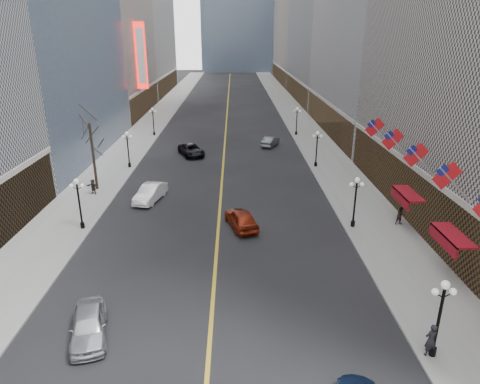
{
  "coord_description": "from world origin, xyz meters",
  "views": [
    {
      "loc": [
        1.39,
        -3.95,
        16.1
      ],
      "look_at": [
        1.68,
        15.15,
        8.96
      ],
      "focal_mm": 32.0,
      "sensor_mm": 36.0,
      "label": 1
    }
  ],
  "objects_px": {
    "streetlamp_east_0": "(440,311)",
    "streetlamp_west_2": "(128,146)",
    "car_nb_mid": "(150,193)",
    "ped_ne_corner": "(431,340)",
    "streetlamp_west_3": "(153,118)",
    "streetlamp_east_2": "(317,145)",
    "car_nb_near": "(89,325)",
    "car_sb_mid": "(241,219)",
    "streetlamp_east_1": "(355,197)",
    "streetlamp_east_3": "(297,118)",
    "car_nb_far": "(191,150)",
    "streetlamp_west_1": "(79,198)",
    "car_sb_far": "(270,141)"
  },
  "relations": [
    {
      "from": "car_sb_mid",
      "to": "streetlamp_east_0",
      "type": "bearing_deg",
      "value": 104.27
    },
    {
      "from": "streetlamp_east_0",
      "to": "streetlamp_west_2",
      "type": "xyz_separation_m",
      "value": [
        -23.6,
        34.0,
        0.0
      ]
    },
    {
      "from": "streetlamp_east_0",
      "to": "streetlamp_west_2",
      "type": "bearing_deg",
      "value": 124.77
    },
    {
      "from": "streetlamp_east_0",
      "to": "car_nb_mid",
      "type": "distance_m",
      "value": 29.66
    },
    {
      "from": "streetlamp_east_2",
      "to": "car_nb_near",
      "type": "relative_size",
      "value": 0.96
    },
    {
      "from": "streetlamp_west_2",
      "to": "ped_ne_corner",
      "type": "relative_size",
      "value": 2.36
    },
    {
      "from": "streetlamp_east_1",
      "to": "car_nb_far",
      "type": "distance_m",
      "value": 28.96
    },
    {
      "from": "streetlamp_west_1",
      "to": "streetlamp_east_1",
      "type": "bearing_deg",
      "value": 0.0
    },
    {
      "from": "streetlamp_west_1",
      "to": "car_sb_far",
      "type": "distance_m",
      "value": 34.45
    },
    {
      "from": "car_sb_far",
      "to": "car_nb_far",
      "type": "bearing_deg",
      "value": 46.63
    },
    {
      "from": "streetlamp_east_1",
      "to": "car_nb_far",
      "type": "xyz_separation_m",
      "value": [
        -16.31,
        23.83,
        -2.12
      ]
    },
    {
      "from": "streetlamp_east_0",
      "to": "streetlamp_east_3",
      "type": "xyz_separation_m",
      "value": [
        0.0,
        52.0,
        0.0
      ]
    },
    {
      "from": "streetlamp_east_0",
      "to": "streetlamp_east_3",
      "type": "bearing_deg",
      "value": 90.0
    },
    {
      "from": "streetlamp_east_0",
      "to": "car_nb_mid",
      "type": "bearing_deg",
      "value": 129.73
    },
    {
      "from": "streetlamp_east_1",
      "to": "car_nb_mid",
      "type": "relative_size",
      "value": 0.89
    },
    {
      "from": "streetlamp_west_1",
      "to": "streetlamp_west_2",
      "type": "xyz_separation_m",
      "value": [
        0.0,
        18.0,
        0.0
      ]
    },
    {
      "from": "car_nb_near",
      "to": "car_sb_mid",
      "type": "height_order",
      "value": "car_sb_mid"
    },
    {
      "from": "streetlamp_east_1",
      "to": "car_nb_mid",
      "type": "bearing_deg",
      "value": 160.34
    },
    {
      "from": "streetlamp_east_2",
      "to": "ped_ne_corner",
      "type": "distance_m",
      "value": 34.04
    },
    {
      "from": "car_nb_near",
      "to": "car_nb_mid",
      "type": "xyz_separation_m",
      "value": [
        -0.35,
        20.87,
        0.03
      ]
    },
    {
      "from": "streetlamp_west_2",
      "to": "car_sb_far",
      "type": "height_order",
      "value": "streetlamp_west_2"
    },
    {
      "from": "car_nb_mid",
      "to": "car_sb_far",
      "type": "distance_m",
      "value": 26.17
    },
    {
      "from": "streetlamp_west_1",
      "to": "streetlamp_west_2",
      "type": "bearing_deg",
      "value": 90.0
    },
    {
      "from": "streetlamp_east_2",
      "to": "streetlamp_west_3",
      "type": "height_order",
      "value": "same"
    },
    {
      "from": "streetlamp_west_3",
      "to": "car_nb_near",
      "type": "distance_m",
      "value": 50.41
    },
    {
      "from": "streetlamp_east_3",
      "to": "car_nb_mid",
      "type": "bearing_deg",
      "value": -122.89
    },
    {
      "from": "streetlamp_east_2",
      "to": "car_nb_near",
      "type": "bearing_deg",
      "value": -120.03
    },
    {
      "from": "car_nb_mid",
      "to": "car_sb_mid",
      "type": "xyz_separation_m",
      "value": [
        9.11,
        -6.51,
        0.0
      ]
    },
    {
      "from": "streetlamp_west_2",
      "to": "streetlamp_west_3",
      "type": "height_order",
      "value": "same"
    },
    {
      "from": "streetlamp_west_1",
      "to": "car_sb_mid",
      "type": "height_order",
      "value": "streetlamp_west_1"
    },
    {
      "from": "streetlamp_east_0",
      "to": "streetlamp_west_1",
      "type": "xyz_separation_m",
      "value": [
        -23.6,
        16.0,
        0.0
      ]
    },
    {
      "from": "streetlamp_east_0",
      "to": "car_sb_far",
      "type": "height_order",
      "value": "streetlamp_east_0"
    },
    {
      "from": "car_sb_mid",
      "to": "car_nb_mid",
      "type": "bearing_deg",
      "value": -52.39
    },
    {
      "from": "car_nb_mid",
      "to": "car_sb_far",
      "type": "xyz_separation_m",
      "value": [
        13.99,
        22.11,
        -0.08
      ]
    },
    {
      "from": "streetlamp_east_1",
      "to": "car_sb_far",
      "type": "distance_m",
      "value": 29.36
    },
    {
      "from": "streetlamp_east_2",
      "to": "car_nb_far",
      "type": "bearing_deg",
      "value": 160.33
    },
    {
      "from": "car_sb_mid",
      "to": "car_nb_far",
      "type": "bearing_deg",
      "value": -91.39
    },
    {
      "from": "streetlamp_west_2",
      "to": "ped_ne_corner",
      "type": "bearing_deg",
      "value": -55.46
    },
    {
      "from": "car_nb_near",
      "to": "car_nb_far",
      "type": "relative_size",
      "value": 0.84
    },
    {
      "from": "streetlamp_east_3",
      "to": "streetlamp_west_2",
      "type": "height_order",
      "value": "same"
    },
    {
      "from": "car_nb_mid",
      "to": "ped_ne_corner",
      "type": "relative_size",
      "value": 2.64
    },
    {
      "from": "car_nb_mid",
      "to": "car_sb_far",
      "type": "bearing_deg",
      "value": 71.54
    },
    {
      "from": "streetlamp_east_3",
      "to": "streetlamp_west_3",
      "type": "xyz_separation_m",
      "value": [
        -23.6,
        0.0,
        0.0
      ]
    },
    {
      "from": "car_sb_mid",
      "to": "ped_ne_corner",
      "type": "distance_m",
      "value": 18.86
    },
    {
      "from": "streetlamp_west_3",
      "to": "car_sb_mid",
      "type": "height_order",
      "value": "streetlamp_west_3"
    },
    {
      "from": "car_sb_mid",
      "to": "car_nb_near",
      "type": "bearing_deg",
      "value": 41.77
    },
    {
      "from": "ped_ne_corner",
      "to": "streetlamp_east_0",
      "type": "bearing_deg",
      "value": 167.31
    },
    {
      "from": "streetlamp_east_3",
      "to": "streetlamp_east_0",
      "type": "bearing_deg",
      "value": -90.0
    },
    {
      "from": "streetlamp_east_1",
      "to": "streetlamp_west_1",
      "type": "distance_m",
      "value": 23.6
    },
    {
      "from": "car_sb_far",
      "to": "car_sb_mid",
      "type": "bearing_deg",
      "value": 103.1
    }
  ]
}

